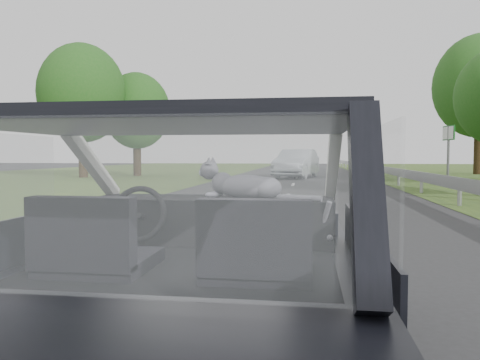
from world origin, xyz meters
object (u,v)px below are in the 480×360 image
(cat, at_px, (247,185))
(highway_sign, at_px, (448,156))
(subject_car, at_px, (188,259))
(other_car, at_px, (297,164))

(cat, xyz_separation_m, highway_sign, (6.11, 17.33, 0.16))
(subject_car, bearing_deg, other_car, 90.02)
(subject_car, height_order, highway_sign, highway_sign)
(subject_car, distance_m, cat, 0.73)
(subject_car, xyz_separation_m, highway_sign, (6.35, 17.92, 0.53))
(cat, bearing_deg, subject_car, -98.97)
(other_car, xyz_separation_m, highway_sign, (6.36, -6.47, 0.44))
(other_car, height_order, highway_sign, highway_sign)
(other_car, relative_size, highway_sign, 1.98)
(subject_car, relative_size, highway_sign, 1.60)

